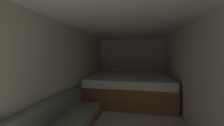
# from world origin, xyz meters

# --- Properties ---
(ground_plane) EXTENTS (7.45, 7.45, 0.00)m
(ground_plane) POSITION_xyz_m (0.00, 2.00, 0.00)
(ground_plane) COLOR beige
(wall_back) EXTENTS (2.70, 0.05, 2.11)m
(wall_back) POSITION_xyz_m (0.00, 4.75, 1.06)
(wall_back) COLOR beige
(wall_back) RESTS_ON ground
(wall_left) EXTENTS (0.05, 5.45, 2.11)m
(wall_left) POSITION_xyz_m (-1.33, 2.00, 1.06)
(wall_left) COLOR beige
(wall_left) RESTS_ON ground
(wall_right) EXTENTS (0.05, 5.45, 2.11)m
(wall_right) POSITION_xyz_m (1.33, 2.00, 1.06)
(wall_right) COLOR beige
(wall_right) RESTS_ON ground
(ceiling_slab) EXTENTS (2.70, 5.45, 0.05)m
(ceiling_slab) POSITION_xyz_m (0.00, 2.00, 2.14)
(ceiling_slab) COLOR white
(ceiling_slab) RESTS_ON wall_left
(bed) EXTENTS (2.48, 2.07, 0.98)m
(bed) POSITION_xyz_m (-0.00, 3.64, 0.40)
(bed) COLOR brown
(bed) RESTS_ON ground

